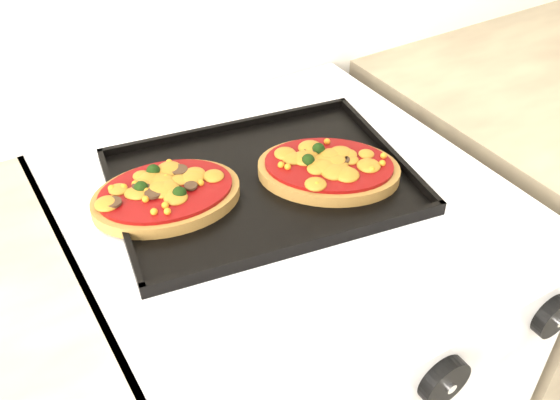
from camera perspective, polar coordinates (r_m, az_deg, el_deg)
stove at (r=1.22m, az=0.13°, el=-16.33°), size 0.60×0.60×0.91m
control_panel at (r=0.76m, az=13.08°, el=-15.12°), size 0.60×0.02×0.09m
knob_center at (r=0.75m, az=14.77°, el=-15.70°), size 0.06×0.02×0.06m
knob_right at (r=0.86m, az=23.64°, el=-9.73°), size 0.06×0.02×0.06m
baking_tray at (r=0.89m, az=-1.69°, el=1.82°), size 0.46×0.37×0.02m
pizza_left at (r=0.85m, az=-10.36°, el=0.58°), size 0.22×0.18×0.03m
pizza_right at (r=0.89m, az=4.47°, el=2.98°), size 0.25×0.24×0.03m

